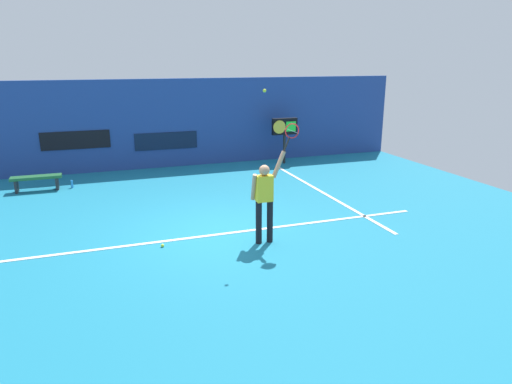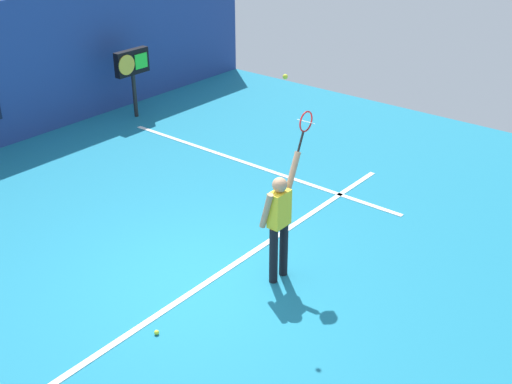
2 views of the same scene
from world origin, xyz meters
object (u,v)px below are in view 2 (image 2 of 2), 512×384
object	(u,v)px
tennis_racket	(305,124)
spare_ball	(157,332)
tennis_player	(279,220)
tennis_ball	(285,77)
scoreboard_clock	(132,65)

from	to	relation	value
tennis_racket	spare_ball	distance (m)	3.54
tennis_player	tennis_ball	bearing A→B (deg)	-116.61
tennis_player	spare_ball	xyz separation A→B (m)	(-2.09, 0.46, -0.98)
scoreboard_clock	tennis_racket	bearing A→B (deg)	-111.83
tennis_player	spare_ball	distance (m)	2.35
tennis_player	spare_ball	world-z (taller)	tennis_player
tennis_racket	spare_ball	world-z (taller)	tennis_racket
tennis_ball	tennis_racket	bearing A→B (deg)	7.55
tennis_player	scoreboard_clock	bearing A→B (deg)	64.22
tennis_player	scoreboard_clock	xyz separation A→B (m)	(3.40, 7.03, 0.30)
tennis_ball	spare_ball	distance (m)	3.79
tennis_racket	scoreboard_clock	size ratio (longest dim) A/B	0.37
tennis_player	tennis_ball	world-z (taller)	tennis_ball
tennis_player	scoreboard_clock	distance (m)	7.82
tennis_player	tennis_racket	bearing A→B (deg)	-0.42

